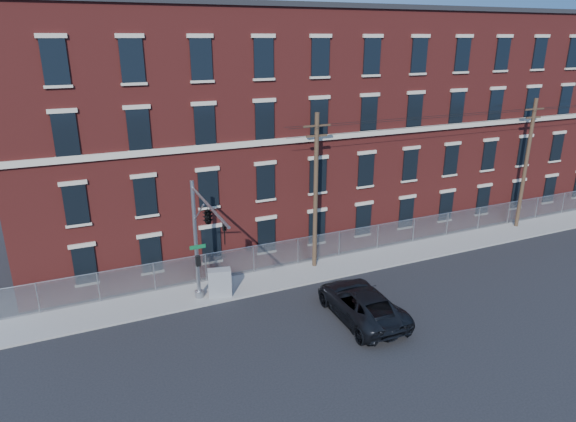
{
  "coord_description": "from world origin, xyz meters",
  "views": [
    {
      "loc": [
        -11.74,
        -21.11,
        14.37
      ],
      "look_at": [
        -0.61,
        4.0,
        4.8
      ],
      "focal_mm": 31.25,
      "sensor_mm": 36.0,
      "label": 1
    }
  ],
  "objects_px": {
    "utility_pole_near": "(316,190)",
    "traffic_signal_mast": "(205,225)",
    "utility_cabinet": "(220,283)",
    "pickup_truck": "(361,303)"
  },
  "relations": [
    {
      "from": "utility_pole_near",
      "to": "traffic_signal_mast",
      "type": "bearing_deg",
      "value": -156.86
    },
    {
      "from": "utility_pole_near",
      "to": "utility_cabinet",
      "type": "xyz_separation_m",
      "value": [
        -6.84,
        -1.4,
        -4.4
      ]
    },
    {
      "from": "pickup_truck",
      "to": "utility_pole_near",
      "type": "bearing_deg",
      "value": -93.28
    },
    {
      "from": "traffic_signal_mast",
      "to": "pickup_truck",
      "type": "xyz_separation_m",
      "value": [
        7.47,
        -3.2,
        -4.52
      ]
    },
    {
      "from": "utility_pole_near",
      "to": "pickup_truck",
      "type": "bearing_deg",
      "value": -94.59
    },
    {
      "from": "pickup_truck",
      "to": "utility_cabinet",
      "type": "bearing_deg",
      "value": -38.31
    },
    {
      "from": "utility_pole_near",
      "to": "utility_cabinet",
      "type": "relative_size",
      "value": 6.07
    },
    {
      "from": "pickup_truck",
      "to": "utility_cabinet",
      "type": "xyz_separation_m",
      "value": [
        -6.31,
        5.22,
        0.07
      ]
    },
    {
      "from": "utility_pole_near",
      "to": "utility_cabinet",
      "type": "bearing_deg",
      "value": -168.43
    },
    {
      "from": "traffic_signal_mast",
      "to": "pickup_truck",
      "type": "height_order",
      "value": "traffic_signal_mast"
    }
  ]
}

